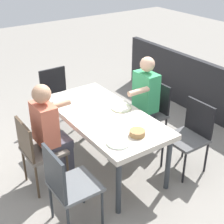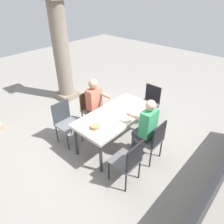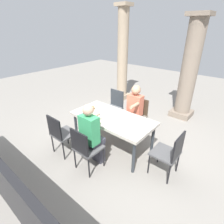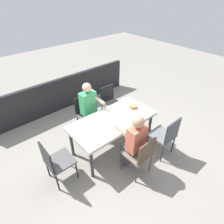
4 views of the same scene
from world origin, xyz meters
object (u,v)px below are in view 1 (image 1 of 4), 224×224
object	(u,v)px
diner_woman_green	(51,131)
plate_0	(118,143)
chair_mid_south	(152,110)
plate_1	(121,108)
bread_basket	(137,133)
chair_west_south	(191,133)
chair_head_east	(57,94)
dining_table	(104,119)
plate_2	(61,100)
diner_man_white	(142,102)
chair_mid_north	(37,148)
chair_west_north	(67,183)

from	to	relation	value
diner_woman_green	plate_0	xyz separation A→B (m)	(-0.71, -0.42, 0.07)
chair_mid_south	diner_woman_green	world-z (taller)	diner_woman_green
plate_1	bread_basket	xyz separation A→B (m)	(-0.59, 0.22, 0.02)
chair_west_south	chair_head_east	distance (m)	2.12
bread_basket	dining_table	bearing A→B (deg)	2.61
chair_mid_south	plate_2	distance (m)	1.24
chair_west_south	diner_man_white	size ratio (longest dim) A/B	0.69
chair_mid_north	plate_0	world-z (taller)	chair_mid_north
dining_table	chair_mid_south	size ratio (longest dim) A/B	1.97
chair_head_east	chair_mid_south	bearing A→B (deg)	-144.98
chair_head_east	diner_man_white	distance (m)	1.39
chair_west_south	diner_man_white	bearing A→B (deg)	14.31
chair_mid_north	diner_woman_green	world-z (taller)	diner_woman_green
plate_1	plate_2	world-z (taller)	same
chair_west_north	plate_0	xyz separation A→B (m)	(0.02, -0.62, 0.22)
chair_west_south	plate_0	size ratio (longest dim) A/B	3.60
chair_head_east	plate_2	distance (m)	0.77
chair_mid_south	plate_2	size ratio (longest dim) A/B	3.78
diner_man_white	plate_0	bearing A→B (deg)	128.45
diner_woman_green	plate_2	world-z (taller)	diner_woman_green
chair_west_north	diner_woman_green	bearing A→B (deg)	-14.70
bread_basket	plate_0	bearing A→B (deg)	93.16
dining_table	diner_man_white	xyz separation A→B (m)	(0.08, -0.66, 0.01)
chair_mid_south	plate_0	bearing A→B (deg)	123.43
plate_0	plate_2	distance (m)	1.23
chair_mid_north	plate_0	size ratio (longest dim) A/B	3.57
bread_basket	chair_mid_south	bearing A→B (deg)	-49.57
chair_head_east	plate_0	distance (m)	1.95
plate_2	chair_mid_north	bearing A→B (deg)	131.68
plate_0	dining_table	bearing A→B (deg)	-20.40
chair_west_north	chair_mid_north	world-z (taller)	chair_west_north
chair_west_north	plate_0	distance (m)	0.65
diner_man_white	plate_2	bearing A→B (deg)	60.32
chair_west_south	plate_1	bearing A→B (deg)	43.36
chair_west_south	chair_mid_north	world-z (taller)	chair_west_south
chair_west_north	diner_man_white	xyz separation A→B (m)	(0.73, -1.51, 0.15)
plate_1	bread_basket	world-z (taller)	bread_basket
dining_table	diner_man_white	distance (m)	0.67
chair_mid_south	plate_1	bearing A→B (deg)	99.70
bread_basket	chair_mid_north	bearing A→B (deg)	51.35
chair_head_east	diner_man_white	bearing A→B (deg)	-151.38
chair_mid_north	chair_mid_south	bearing A→B (deg)	-90.00
diner_man_white	plate_1	distance (m)	0.43
chair_west_south	chair_mid_south	xyz separation A→B (m)	(0.73, 0.00, 0.00)
plate_2	bread_basket	world-z (taller)	bread_basket
diner_man_white	bread_basket	xyz separation A→B (m)	(-0.69, 0.63, 0.09)
chair_west_south	bread_basket	xyz separation A→B (m)	(0.04, 0.82, 0.26)
plate_0	plate_1	bearing A→B (deg)	-38.29
dining_table	chair_mid_south	xyz separation A→B (m)	(0.09, -0.84, -0.16)
chair_west_north	plate_0	size ratio (longest dim) A/B	3.75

